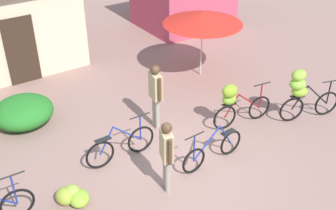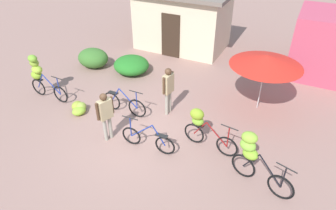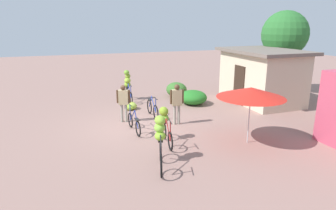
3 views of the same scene
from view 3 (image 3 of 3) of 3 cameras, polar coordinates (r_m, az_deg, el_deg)
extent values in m
plane|color=#957065|center=(12.37, -5.76, -3.88)|extent=(60.00, 60.00, 0.00)
cube|color=beige|center=(16.41, 17.54, 5.05)|extent=(4.13, 2.66, 2.62)
cube|color=#72665B|center=(16.24, 17.95, 9.87)|extent=(4.63, 3.16, 0.16)
cube|color=#332319|center=(15.70, 13.50, 3.74)|extent=(0.90, 0.06, 2.00)
cylinder|color=brown|center=(19.15, 20.93, 6.23)|extent=(0.37, 0.37, 2.66)
sphere|color=#2B6E2E|center=(18.95, 21.57, 12.60)|extent=(2.68, 2.68, 2.68)
ellipsoid|color=#3B6F2B|center=(16.97, 1.65, 3.00)|extent=(1.35, 1.15, 0.82)
ellipsoid|color=#267525|center=(15.44, 4.85, 1.49)|extent=(1.49, 1.43, 0.73)
cylinder|color=beige|center=(10.64, 15.35, -2.17)|extent=(0.04, 0.04, 1.93)
cone|color=red|center=(10.42, 15.69, 2.36)|extent=(2.33, 2.33, 0.35)
torus|color=black|center=(15.50, -7.13, 1.34)|extent=(0.65, 0.07, 0.65)
torus|color=black|center=(16.54, -7.85, 2.22)|extent=(0.65, 0.07, 0.65)
cylinder|color=navy|center=(16.28, -7.77, 3.15)|extent=(0.41, 0.05, 0.65)
cylinder|color=navy|center=(15.76, -7.41, 2.75)|extent=(0.73, 0.06, 0.66)
cylinder|color=black|center=(15.35, -7.21, 3.75)|extent=(0.50, 0.05, 0.03)
cylinder|color=navy|center=(15.42, -7.17, 2.54)|extent=(0.04, 0.04, 0.67)
cube|color=black|center=(16.35, -7.82, 3.34)|extent=(0.36, 0.15, 0.02)
ellipsoid|color=#80A92A|center=(16.37, -7.82, 3.96)|extent=(0.45, 0.37, 0.32)
ellipsoid|color=#97BC37|center=(16.23, -7.81, 4.71)|extent=(0.48, 0.42, 0.28)
ellipsoid|color=olive|center=(16.29, -7.77, 5.55)|extent=(0.43, 0.37, 0.27)
ellipsoid|color=#73AA31|center=(16.18, -7.99, 6.23)|extent=(0.39, 0.32, 0.26)
torus|color=black|center=(12.87, -2.37, -1.46)|extent=(0.67, 0.05, 0.67)
torus|color=black|center=(13.81, -3.60, -0.30)|extent=(0.67, 0.05, 0.67)
cylinder|color=navy|center=(13.57, -3.42, 0.71)|extent=(0.39, 0.04, 0.61)
cylinder|color=navy|center=(13.10, -2.81, 0.17)|extent=(0.68, 0.04, 0.62)
cylinder|color=black|center=(12.70, -2.40, 1.28)|extent=(0.50, 0.03, 0.03)
cylinder|color=navy|center=(12.79, -2.38, -0.10)|extent=(0.04, 0.04, 0.64)
cube|color=black|center=(13.62, -3.51, 1.07)|extent=(0.36, 0.14, 0.02)
torus|color=black|center=(12.07, -7.25, -2.91)|extent=(0.61, 0.08, 0.61)
torus|color=black|center=(11.09, -5.78, -4.55)|extent=(0.61, 0.08, 0.61)
cylinder|color=navy|center=(11.16, -6.10, -2.79)|extent=(0.41, 0.05, 0.62)
cylinder|color=navy|center=(11.66, -6.85, -2.01)|extent=(0.73, 0.07, 0.63)
cylinder|color=black|center=(11.88, -7.36, 0.09)|extent=(0.50, 0.05, 0.03)
cylinder|color=navy|center=(11.97, -7.31, -1.42)|extent=(0.04, 0.04, 0.65)
cube|color=black|center=(11.08, -5.99, -2.76)|extent=(0.37, 0.16, 0.02)
torus|color=black|center=(9.86, 0.45, -6.97)|extent=(0.65, 0.14, 0.65)
torus|color=black|center=(10.81, -0.75, -4.89)|extent=(0.65, 0.14, 0.65)
cylinder|color=maroon|center=(10.55, -0.56, -3.80)|extent=(0.40, 0.09, 0.58)
cylinder|color=maroon|center=(10.07, 0.03, -4.77)|extent=(0.70, 0.13, 0.59)
cylinder|color=black|center=(9.62, 0.45, -3.22)|extent=(0.50, 0.10, 0.03)
cylinder|color=maroon|center=(9.73, 0.45, -5.12)|extent=(0.04, 0.04, 0.68)
cube|color=black|center=(10.60, -0.65, -3.28)|extent=(0.38, 0.19, 0.02)
ellipsoid|color=#7EB331|center=(10.56, -0.64, -2.52)|extent=(0.39, 0.33, 0.27)
ellipsoid|color=olive|center=(10.50, -0.84, -1.23)|extent=(0.42, 0.34, 0.33)
torus|color=black|center=(8.26, -1.32, -11.57)|extent=(0.66, 0.25, 0.68)
torus|color=black|center=(9.18, -1.47, -8.66)|extent=(0.66, 0.25, 0.68)
cylinder|color=black|center=(8.89, -1.46, -7.31)|extent=(0.38, 0.15, 0.64)
cylinder|color=black|center=(8.42, -1.38, -8.66)|extent=(0.67, 0.24, 0.65)
cylinder|color=black|center=(7.98, -1.35, -7.40)|extent=(0.49, 0.18, 0.03)
cylinder|color=black|center=(8.11, -1.33, -9.52)|extent=(0.04, 0.04, 0.65)
cube|color=black|center=(8.94, -1.47, -6.77)|extent=(0.39, 0.24, 0.02)
ellipsoid|color=#84B82F|center=(8.86, -1.52, -5.97)|extent=(0.51, 0.46, 0.27)
ellipsoid|color=#84BF3C|center=(8.87, -1.62, -4.37)|extent=(0.49, 0.45, 0.29)
ellipsoid|color=#8BBC38|center=(8.80, -1.56, -2.96)|extent=(0.40, 0.32, 0.29)
ellipsoid|color=#96B342|center=(14.56, -6.75, -0.24)|extent=(0.40, 0.45, 0.33)
ellipsoid|color=#93A534|center=(14.70, -6.94, -0.06)|extent=(0.40, 0.45, 0.34)
ellipsoid|color=#8AB733|center=(14.47, -7.42, -0.47)|extent=(0.53, 0.57, 0.28)
cylinder|color=gray|center=(12.29, 1.29, -1.91)|extent=(0.11, 0.11, 0.82)
cylinder|color=gray|center=(12.33, 2.10, -1.86)|extent=(0.11, 0.11, 0.82)
cube|color=tan|center=(12.11, 1.72, 1.45)|extent=(0.26, 0.43, 0.65)
cylinder|color=#4C3321|center=(12.05, 0.56, 1.54)|extent=(0.08, 0.08, 0.59)
cylinder|color=#4C3321|center=(12.16, 2.87, 1.65)|extent=(0.08, 0.08, 0.59)
sphere|color=#4C3321|center=(12.01, 1.74, 3.47)|extent=(0.22, 0.22, 0.22)
cylinder|color=gray|center=(12.72, -8.07, -1.56)|extent=(0.11, 0.11, 0.78)
cylinder|color=gray|center=(12.75, -8.87, -1.56)|extent=(0.11, 0.11, 0.78)
cube|color=tan|center=(12.55, -8.59, 1.49)|extent=(0.32, 0.44, 0.62)
cylinder|color=#4C3321|center=(12.51, -7.47, 1.63)|extent=(0.08, 0.08, 0.56)
cylinder|color=#4C3321|center=(12.58, -9.73, 1.62)|extent=(0.08, 0.08, 0.56)
sphere|color=#4C3321|center=(12.45, -8.67, 3.34)|extent=(0.21, 0.21, 0.21)
camera|label=1|loc=(15.90, -32.55, 19.74)|focal=44.41mm
camera|label=2|loc=(8.16, -46.25, 23.76)|focal=31.45mm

